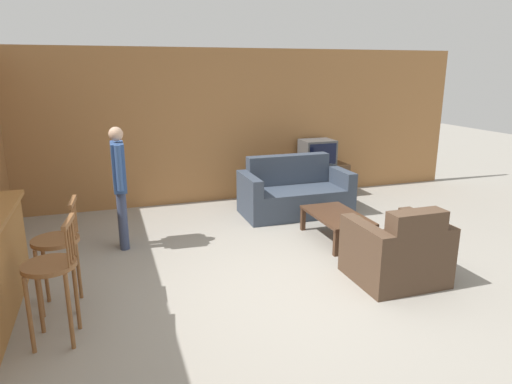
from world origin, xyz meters
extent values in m
plane|color=gray|center=(0.00, 0.00, 0.00)|extent=(24.00, 24.00, 0.00)
cube|color=#9E6B3D|center=(0.00, 3.59, 1.30)|extent=(9.40, 0.08, 2.60)
cylinder|color=brown|center=(-2.32, -0.25, 0.70)|extent=(0.49, 0.49, 0.04)
cylinder|color=brown|center=(-2.45, -0.08, 0.34)|extent=(0.04, 0.04, 0.68)
cylinder|color=brown|center=(-2.49, -0.38, 0.34)|extent=(0.04, 0.04, 0.68)
cylinder|color=brown|center=(-2.15, -0.12, 0.34)|extent=(0.04, 0.04, 0.68)
cylinder|color=brown|center=(-2.18, -0.42, 0.34)|extent=(0.04, 0.04, 0.68)
cylinder|color=brown|center=(-2.12, -0.14, 0.88)|extent=(0.02, 0.02, 0.33)
cylinder|color=brown|center=(-2.13, -0.23, 0.88)|extent=(0.02, 0.02, 0.33)
cylinder|color=brown|center=(-2.14, -0.32, 0.88)|extent=(0.02, 0.02, 0.33)
cylinder|color=brown|center=(-2.15, -0.40, 0.88)|extent=(0.02, 0.02, 0.33)
cube|color=brown|center=(-2.13, -0.27, 1.06)|extent=(0.08, 0.37, 0.04)
cylinder|color=brown|center=(-2.32, 0.34, 0.70)|extent=(0.47, 0.47, 0.04)
cylinder|color=brown|center=(-2.46, 0.51, 0.34)|extent=(0.04, 0.04, 0.68)
cylinder|color=brown|center=(-2.48, 0.20, 0.34)|extent=(0.04, 0.04, 0.68)
cylinder|color=brown|center=(-2.15, 0.49, 0.34)|extent=(0.04, 0.04, 0.68)
cylinder|color=brown|center=(-2.17, 0.18, 0.34)|extent=(0.04, 0.04, 0.68)
cylinder|color=brown|center=(-2.12, 0.46, 0.88)|extent=(0.02, 0.02, 0.33)
cylinder|color=brown|center=(-2.13, 0.38, 0.88)|extent=(0.02, 0.02, 0.33)
cylinder|color=brown|center=(-2.13, 0.29, 0.88)|extent=(0.02, 0.02, 0.33)
cylinder|color=brown|center=(-2.14, 0.20, 0.88)|extent=(0.02, 0.02, 0.33)
cube|color=brown|center=(-2.13, 0.33, 1.06)|extent=(0.06, 0.37, 0.04)
cube|color=#384251|center=(1.03, 2.39, 0.21)|extent=(1.39, 0.89, 0.43)
cube|color=#384251|center=(1.03, 2.72, 0.66)|extent=(1.39, 0.22, 0.48)
cube|color=#384251|center=(0.25, 2.39, 0.34)|extent=(0.16, 0.89, 0.69)
cube|color=#384251|center=(1.80, 2.39, 0.34)|extent=(0.16, 0.89, 0.69)
cube|color=#4C3828|center=(1.13, -0.14, 0.21)|extent=(0.61, 0.84, 0.43)
cube|color=#4C3828|center=(1.13, -0.45, 0.65)|extent=(0.61, 0.22, 0.45)
cube|color=#4C3828|center=(1.51, -0.14, 0.34)|extent=(0.16, 0.84, 0.67)
cube|color=#4C3828|center=(0.75, -0.14, 0.34)|extent=(0.16, 0.84, 0.67)
cube|color=#472D1E|center=(1.10, 1.14, 0.35)|extent=(0.62, 1.08, 0.04)
cube|color=#472D1E|center=(0.83, 0.64, 0.16)|extent=(0.06, 0.06, 0.33)
cube|color=#472D1E|center=(1.37, 0.64, 0.16)|extent=(0.06, 0.06, 0.33)
cube|color=#472D1E|center=(0.83, 1.64, 0.16)|extent=(0.06, 0.06, 0.33)
cube|color=#472D1E|center=(1.37, 1.64, 0.16)|extent=(0.06, 0.06, 0.33)
cube|color=#513823|center=(1.81, 3.26, 0.30)|extent=(1.09, 0.53, 0.59)
cube|color=#4C4C4C|center=(1.81, 3.26, 0.81)|extent=(0.58, 0.46, 0.44)
cube|color=black|center=(1.81, 3.03, 0.81)|extent=(0.51, 0.01, 0.37)
cube|color=#33704C|center=(1.22, 0.88, 0.38)|extent=(0.18, 0.13, 0.02)
cylinder|color=#384260|center=(-1.66, 1.84, 0.39)|extent=(0.12, 0.12, 0.77)
cylinder|color=#384260|center=(-1.66, 1.70, 0.39)|extent=(0.12, 0.12, 0.77)
cube|color=#335189|center=(-1.66, 1.77, 1.08)|extent=(0.16, 0.39, 0.61)
cylinder|color=#335189|center=(-1.66, 1.98, 1.10)|extent=(0.08, 0.08, 0.56)
cylinder|color=#335189|center=(-1.66, 1.55, 1.10)|extent=(0.08, 0.08, 0.56)
sphere|color=tan|center=(-1.66, 1.77, 1.49)|extent=(0.18, 0.18, 0.18)
camera|label=1|loc=(-1.79, -4.07, 2.26)|focal=32.00mm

